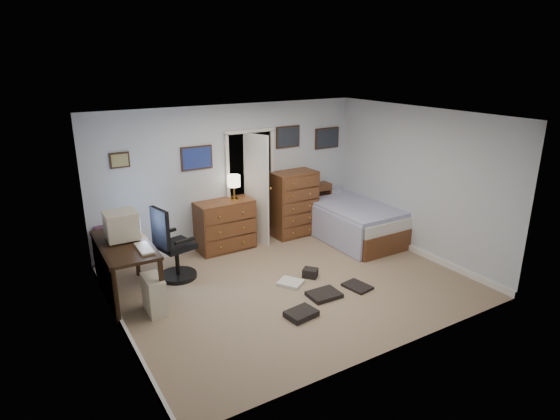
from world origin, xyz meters
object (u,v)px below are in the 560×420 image
object	(u,v)px
low_dresser	(225,225)
office_chair	(173,252)
computer_desk	(118,258)
tall_dresser	(294,204)
bed	(348,219)

from	to	relation	value
low_dresser	office_chair	bearing A→B (deg)	-151.90
computer_desk	low_dresser	bearing A→B (deg)	25.94
office_chair	tall_dresser	distance (m)	2.69
computer_desk	low_dresser	xyz separation A→B (m)	(2.02, 0.93, -0.20)
computer_desk	office_chair	bearing A→B (deg)	17.84
office_chair	bed	distance (m)	3.44
tall_dresser	bed	distance (m)	1.07
office_chair	low_dresser	xyz separation A→B (m)	(1.18, 0.68, -0.01)
tall_dresser	bed	size ratio (longest dim) A/B	0.55
low_dresser	bed	bearing A→B (deg)	-17.60
computer_desk	low_dresser	world-z (taller)	low_dresser
bed	tall_dresser	bearing A→B (deg)	143.99
office_chair	bed	xyz separation A→B (m)	(3.44, 0.05, -0.11)
computer_desk	tall_dresser	bearing A→B (deg)	15.96
office_chair	tall_dresser	world-z (taller)	tall_dresser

